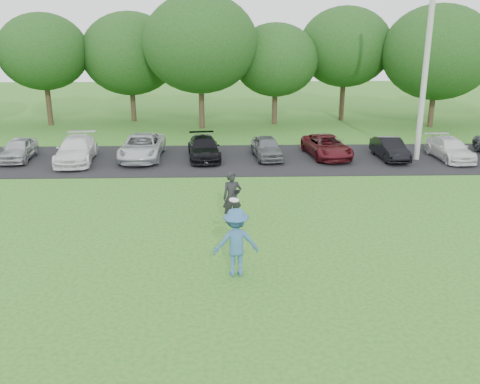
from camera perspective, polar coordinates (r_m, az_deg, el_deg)
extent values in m
plane|color=#25691E|center=(15.64, 0.40, -8.51)|extent=(100.00, 100.00, 0.00)
cube|color=black|center=(27.87, -0.60, 3.50)|extent=(32.00, 6.50, 0.03)
cylinder|color=#AEAFA9|center=(28.56, 19.33, 13.78)|extent=(0.28, 0.28, 10.76)
imported|color=#346394|center=(15.07, -0.43, -5.38)|extent=(1.38, 0.91, 2.00)
cylinder|color=white|center=(14.62, -0.64, -0.85)|extent=(0.27, 0.27, 0.07)
imported|color=black|center=(18.95, -0.84, -0.59)|extent=(0.75, 0.56, 1.89)
cube|color=black|center=(18.70, -0.28, 0.04)|extent=(0.15, 0.12, 0.10)
imported|color=#A9ACB0|center=(29.87, -22.53, 4.25)|extent=(1.54, 3.40, 1.13)
imported|color=white|center=(28.46, -17.08, 4.33)|extent=(2.13, 4.45, 1.25)
imported|color=silver|center=(28.35, -10.42, 4.76)|extent=(2.10, 4.46, 1.23)
imported|color=black|center=(27.95, -3.88, 4.72)|extent=(1.96, 4.01, 1.12)
imported|color=#5A5D62|center=(28.02, 2.88, 4.78)|extent=(1.70, 3.46, 1.14)
imported|color=#4C1017|center=(28.63, 9.25, 4.84)|extent=(2.43, 4.27, 1.12)
imported|color=black|center=(28.90, 15.69, 4.48)|extent=(1.35, 3.35, 1.08)
imported|color=silver|center=(29.86, 21.49, 4.31)|extent=(1.72, 3.79, 1.08)
cylinder|color=#38281C|center=(39.28, -19.70, 8.68)|extent=(0.36, 0.36, 2.70)
ellipsoid|color=#214C19|center=(38.93, -20.26, 13.87)|extent=(5.94, 5.94, 5.05)
cylinder|color=#38281C|center=(39.37, -11.32, 9.02)|extent=(0.36, 0.36, 2.20)
ellipsoid|color=#214C19|center=(39.00, -11.65, 14.26)|extent=(6.68, 6.68, 5.68)
cylinder|color=#38281C|center=(36.06, -4.11, 8.93)|extent=(0.36, 0.36, 2.70)
ellipsoid|color=#214C19|center=(35.65, -4.26, 15.51)|extent=(7.42, 7.42, 6.31)
cylinder|color=#38281C|center=(37.62, 3.71, 8.93)|extent=(0.36, 0.36, 2.20)
ellipsoid|color=#214C19|center=(37.25, 3.81, 13.89)|extent=(5.76, 5.76, 4.90)
cylinder|color=#38281C|center=(39.73, 10.83, 9.50)|extent=(0.36, 0.36, 2.70)
ellipsoid|color=#214C19|center=(39.37, 11.16, 14.95)|extent=(6.50, 6.50, 5.53)
cylinder|color=#38281C|center=(38.70, 19.74, 8.18)|extent=(0.36, 0.36, 2.20)
ellipsoid|color=#214C19|center=(38.31, 20.36, 13.80)|extent=(7.24, 7.24, 6.15)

